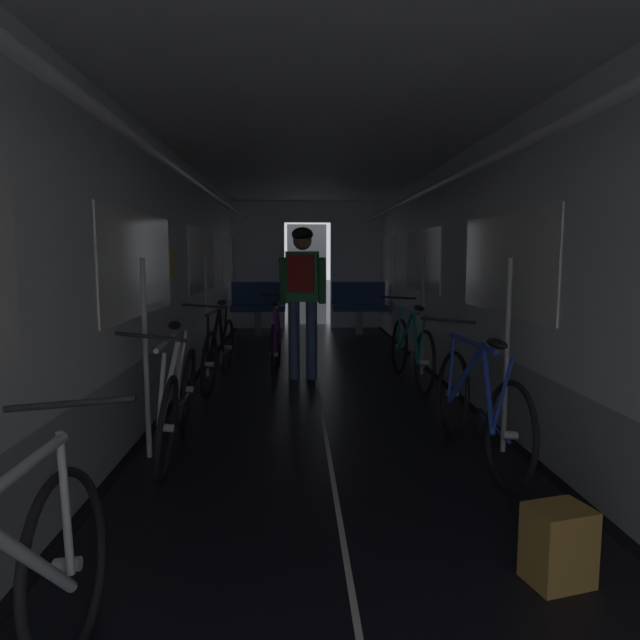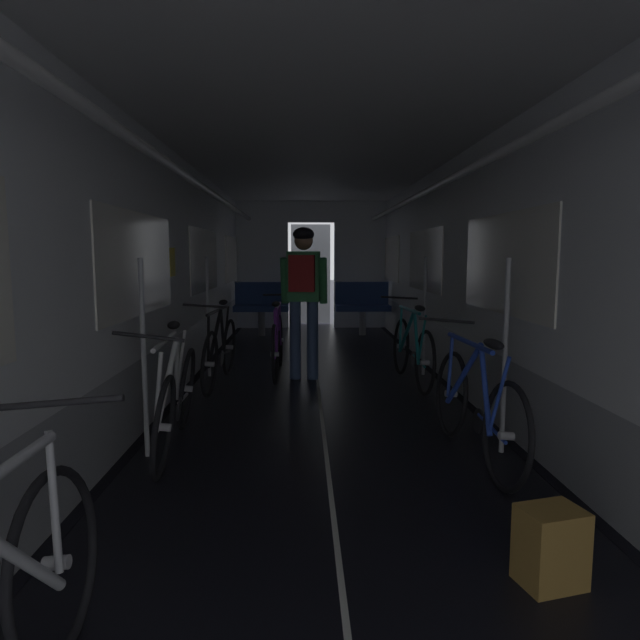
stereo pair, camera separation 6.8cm
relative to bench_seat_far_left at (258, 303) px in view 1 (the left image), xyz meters
name	(u,v)px [view 1 (the left image)]	position (x,y,z in m)	size (l,w,h in m)	color
train_car_shell	(320,226)	(0.90, -4.47, 1.13)	(3.14, 12.34, 2.57)	black
bench_seat_far_left	(258,303)	(0.00, 0.00, 0.00)	(0.98, 0.51, 0.95)	gray
bench_seat_far_right	(359,303)	(1.80, 0.00, 0.00)	(0.98, 0.51, 0.95)	gray
bicycle_blue	(477,405)	(1.93, -6.10, -0.19)	(0.44, 1.69, 0.95)	black
bicycle_teal	(411,349)	(1.94, -3.84, -0.18)	(0.44, 1.69, 0.94)	black
bicycle_white	(178,399)	(-0.19, -5.85, -0.19)	(0.44, 1.69, 0.95)	black
bicycle_black	(219,351)	(-0.17, -3.82, -0.18)	(0.44, 1.69, 0.95)	black
person_cyclist_aisle	(302,286)	(0.75, -3.57, 0.50)	(0.55, 0.42, 1.73)	#384C75
bicycle_purple_in_aisle	(276,343)	(0.44, -3.31, -0.18)	(0.44, 1.69, 0.94)	black
backpack_on_floor	(558,545)	(1.80, -7.57, -0.40)	(0.26, 0.20, 0.34)	olive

